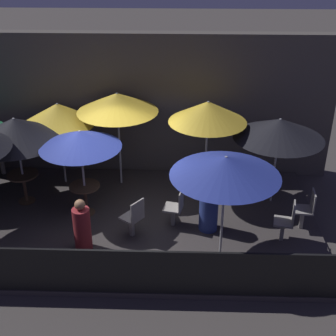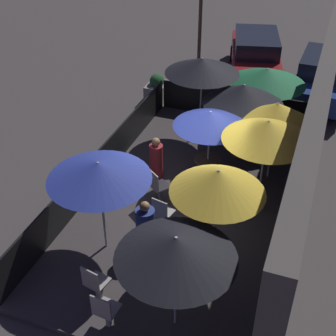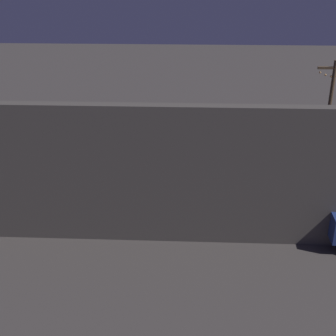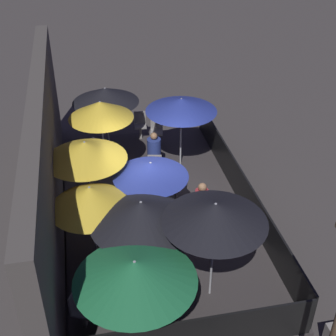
{
  "view_description": "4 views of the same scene",
  "coord_description": "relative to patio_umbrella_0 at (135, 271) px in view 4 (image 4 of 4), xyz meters",
  "views": [
    {
      "loc": [
        1.4,
        -8.87,
        6.16
      ],
      "look_at": [
        1.1,
        0.16,
        1.38
      ],
      "focal_mm": 50.0,
      "sensor_mm": 36.0,
      "label": 1
    },
    {
      "loc": [
        8.76,
        2.69,
        7.41
      ],
      "look_at": [
        0.61,
        -0.3,
        1.36
      ],
      "focal_mm": 50.0,
      "sensor_mm": 36.0,
      "label": 2
    },
    {
      "loc": [
        -1.31,
        13.65,
        7.0
      ],
      "look_at": [
        -0.7,
        0.38,
        1.1
      ],
      "focal_mm": 50.0,
      "sensor_mm": 36.0,
      "label": 3
    },
    {
      "loc": [
        -9.83,
        1.64,
        7.96
      ],
      "look_at": [
        0.16,
        -0.36,
        1.36
      ],
      "focal_mm": 50.0,
      "sensor_mm": 36.0,
      "label": 4
    }
  ],
  "objects": [
    {
      "name": "ground_plane",
      "position": [
        3.9,
        -1.05,
        -1.95
      ],
      "size": [
        60.0,
        60.0,
        0.0
      ],
      "primitive_type": "plane",
      "color": "#423D3A"
    },
    {
      "name": "patio_deck",
      "position": [
        3.9,
        -1.05,
        -1.89
      ],
      "size": [
        8.96,
        4.81,
        0.12
      ],
      "color": "#383333",
      "rests_on": "ground_plane"
    },
    {
      "name": "building_wall",
      "position": [
        3.9,
        1.59,
        -0.05
      ],
      "size": [
        10.56,
        0.36,
        3.79
      ],
      "color": "#4C4742",
      "rests_on": "ground_plane"
    },
    {
      "name": "fence_front",
      "position": [
        3.9,
        -3.41,
        -1.35
      ],
      "size": [
        8.76,
        0.05,
        0.95
      ],
      "color": "black",
      "rests_on": "patio_deck"
    },
    {
      "name": "fence_side_left",
      "position": [
        -0.54,
        -1.05,
        -1.35
      ],
      "size": [
        0.05,
        4.61,
        0.95
      ],
      "color": "black",
      "rests_on": "patio_deck"
    },
    {
      "name": "patio_umbrella_0",
      "position": [
        0.0,
        0.0,
        0.0
      ],
      "size": [
        2.26,
        2.26,
        2.06
      ],
      "color": "#B2B2B7",
      "rests_on": "patio_deck"
    },
    {
      "name": "patio_umbrella_1",
      "position": [
        1.54,
        -0.34,
        0.07
      ],
      "size": [
        2.16,
        2.16,
        2.17
      ],
      "color": "#B2B2B7",
      "rests_on": "patio_deck"
    },
    {
      "name": "patio_umbrella_2",
      "position": [
        3.09,
        -0.8,
        0.06
      ],
      "size": [
        1.8,
        1.8,
        2.08
      ],
      "color": "#B2B2B7",
      "rests_on": "patio_deck"
    },
    {
      "name": "patio_umbrella_3",
      "position": [
        3.73,
        0.65,
        0.38
      ],
      "size": [
        1.97,
        1.97,
        2.44
      ],
      "color": "#B2B2B7",
      "rests_on": "patio_deck"
    },
    {
      "name": "patio_umbrella_4",
      "position": [
        5.87,
        0.13,
        0.37
      ],
      "size": [
        1.82,
        1.82,
        2.44
      ],
      "color": "#B2B2B7",
      "rests_on": "patio_deck"
    },
    {
      "name": "patio_umbrella_5",
      "position": [
        6.11,
        -2.21,
        0.19
      ],
      "size": [
        2.1,
        2.1,
        2.22
      ],
      "color": "#B2B2B7",
      "rests_on": "patio_deck"
    },
    {
      "name": "patio_umbrella_6",
      "position": [
        7.48,
        -0.12,
        0.08
      ],
      "size": [
        2.07,
        2.07,
        2.14
      ],
      "color": "#B2B2B7",
      "rests_on": "patio_deck"
    },
    {
      "name": "patio_umbrella_7",
      "position": [
        0.84,
        -1.69,
        0.39
      ],
      "size": [
        2.1,
        2.1,
        2.44
      ],
      "color": "#B2B2B7",
      "rests_on": "patio_deck"
    },
    {
      "name": "patio_umbrella_8",
      "position": [
        2.27,
        0.64,
        0.07
      ],
      "size": [
        1.81,
        1.81,
        2.16
      ],
      "color": "#B2B2B7",
      "rests_on": "patio_deck"
    },
    {
      "name": "dining_table_0",
      "position": [
        0.0,
        -0.0,
        -1.24
      ],
      "size": [
        0.78,
        0.78,
        0.75
      ],
      "color": "#4C3828",
      "rests_on": "patio_deck"
    },
    {
      "name": "dining_table_1",
      "position": [
        1.54,
        -0.34,
        -1.24
      ],
      "size": [
        0.73,
        0.73,
        0.76
      ],
      "color": "#4C3828",
      "rests_on": "patio_deck"
    },
    {
      "name": "dining_table_2",
      "position": [
        3.09,
        -0.8,
        -1.26
      ],
      "size": [
        0.7,
        0.7,
        0.74
      ],
      "color": "#4C3828",
      "rests_on": "patio_deck"
    },
    {
      "name": "patio_chair_0",
      "position": [
        4.3,
        -1.69,
        -1.32
      ],
      "size": [
        0.56,
        0.56,
        0.93
      ],
      "rotation": [
        0.0,
        0.0,
        2.5
      ],
      "color": "gray",
      "rests_on": "patio_deck"
    },
    {
      "name": "patio_chair_1",
      "position": [
        0.52,
        1.07,
        -1.33
      ],
      "size": [
        0.54,
        0.54,
        0.92
      ],
      "rotation": [
        0.0,
        0.0,
        -2.03
      ],
      "color": "gray",
      "rests_on": "patio_deck"
    },
    {
      "name": "patio_chair_2",
      "position": [
        5.18,
        -1.24,
        -1.33
      ],
      "size": [
        0.47,
        0.47,
        0.91
      ],
      "rotation": [
        0.0,
        0.0,
        2.93
      ],
      "color": "gray",
      "rests_on": "patio_deck"
    },
    {
      "name": "patio_chair_3",
      "position": [
        8.03,
        -1.25,
        -1.32
      ],
      "size": [
        0.43,
        0.43,
        0.93
      ],
      "rotation": [
        0.0,
        0.0,
        3.05
      ],
      "color": "gray",
      "rests_on": "patio_deck"
    },
    {
      "name": "patio_chair_4",
      "position": [
        7.52,
        -1.72,
        -1.33
      ],
      "size": [
        0.47,
        0.47,
        0.92
      ],
      "rotation": [
        0.0,
        0.0,
        2.94
      ],
      "color": "gray",
      "rests_on": "patio_deck"
    },
    {
      "name": "patron_0",
      "position": [
        3.29,
        -2.13,
        -1.3
      ],
      "size": [
        0.5,
        0.5,
        1.17
      ],
      "rotation": [
        0.0,
        0.0,
        5.39
      ],
      "color": "maroon",
      "rests_on": "patio_deck"
    },
    {
      "name": "patron_1",
      "position": [
        5.9,
        -1.35,
        -1.25
      ],
      "size": [
        0.58,
        0.58,
        1.3
      ],
      "rotation": [
        0.0,
        0.0,
        3.84
      ],
      "color": "navy",
      "rests_on": "patio_deck"
    },
    {
      "name": "light_post",
      "position": [
        -2.09,
        -2.66,
        0.34
      ],
      "size": [
        1.1,
        0.12,
        4.1
      ],
      "color": "brown",
      "rests_on": "ground_plane"
    }
  ]
}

